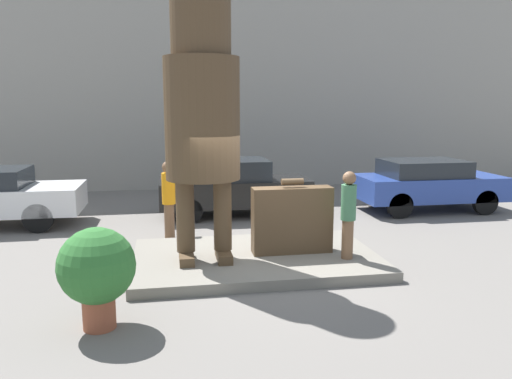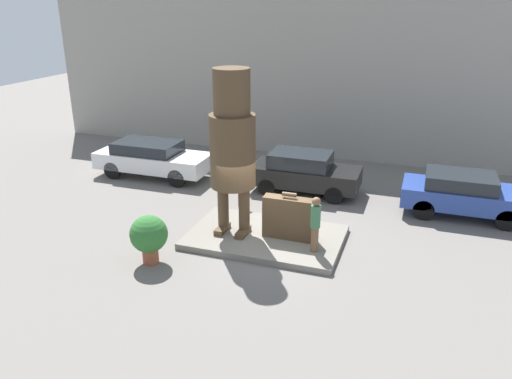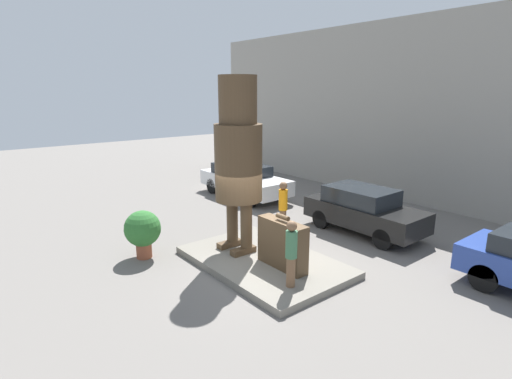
% 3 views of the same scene
% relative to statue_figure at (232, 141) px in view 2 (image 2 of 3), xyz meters
% --- Properties ---
extents(ground_plane, '(60.00, 60.00, 0.00)m').
position_rel_statue_figure_xyz_m(ground_plane, '(0.99, 0.12, -3.10)').
color(ground_plane, slate).
extents(pedestal, '(4.64, 2.99, 0.19)m').
position_rel_statue_figure_xyz_m(pedestal, '(0.99, 0.12, -3.00)').
color(pedestal, slate).
rests_on(pedestal, ground_plane).
extents(building_backdrop, '(28.00, 0.60, 7.70)m').
position_rel_statue_figure_xyz_m(building_backdrop, '(0.99, 9.39, 0.75)').
color(building_backdrop, gray).
rests_on(building_backdrop, ground_plane).
extents(statue_figure, '(1.34, 1.34, 4.97)m').
position_rel_statue_figure_xyz_m(statue_figure, '(0.00, 0.00, 0.00)').
color(statue_figure, '#4C3823').
rests_on(statue_figure, pedestal).
extents(giant_suitcase, '(1.55, 0.41, 1.45)m').
position_rel_statue_figure_xyz_m(giant_suitcase, '(1.70, 0.14, -2.26)').
color(giant_suitcase, '#4C3823').
rests_on(giant_suitcase, pedestal).
extents(tourist, '(0.28, 0.28, 1.65)m').
position_rel_statue_figure_xyz_m(tourist, '(2.63, -0.43, -2.00)').
color(tourist, brown).
rests_on(tourist, pedestal).
extents(parked_car_white, '(4.73, 1.80, 1.47)m').
position_rel_statue_figure_xyz_m(parked_car_white, '(-5.26, 4.18, -2.29)').
color(parked_car_white, silver).
rests_on(parked_car_white, ground_plane).
extents(parked_car_black, '(4.07, 1.72, 1.56)m').
position_rel_statue_figure_xyz_m(parked_car_black, '(1.09, 4.46, -2.28)').
color(parked_car_black, black).
rests_on(parked_car_black, ground_plane).
extents(parked_car_blue, '(4.09, 1.79, 1.48)m').
position_rel_statue_figure_xyz_m(parked_car_blue, '(6.71, 4.10, -2.30)').
color(parked_car_blue, '#284293').
rests_on(parked_car_blue, ground_plane).
extents(planter_pot, '(1.05, 1.05, 1.42)m').
position_rel_statue_figure_xyz_m(planter_pot, '(-1.61, -2.27, -2.25)').
color(planter_pot, brown).
rests_on(planter_pot, ground_plane).
extents(worker_hivis, '(0.30, 0.30, 1.78)m').
position_rel_statue_figure_xyz_m(worker_hivis, '(-0.64, 2.33, -2.12)').
color(worker_hivis, brown).
rests_on(worker_hivis, ground_plane).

